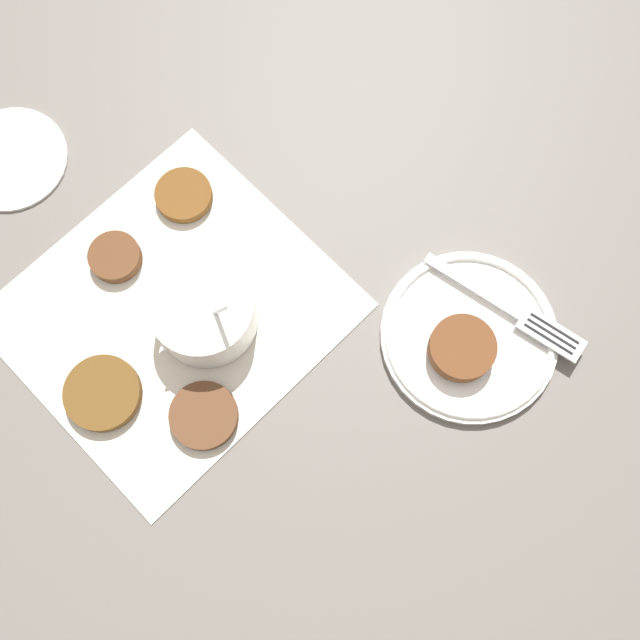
{
  "coord_description": "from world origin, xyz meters",
  "views": [
    {
      "loc": [
        0.07,
        0.3,
        0.81
      ],
      "look_at": [
        -0.1,
        0.16,
        0.02
      ],
      "focal_mm": 42.0,
      "sensor_mm": 36.0,
      "label": 1
    }
  ],
  "objects_px": {
    "fritter_on_plate": "(462,348)",
    "serving_plate": "(469,336)",
    "sauce_bowl": "(204,313)",
    "extra_saucer": "(10,158)",
    "fork": "(520,315)"
  },
  "relations": [
    {
      "from": "fritter_on_plate",
      "to": "serving_plate",
      "type": "bearing_deg",
      "value": -173.81
    },
    {
      "from": "sauce_bowl",
      "to": "extra_saucer",
      "type": "relative_size",
      "value": 0.9
    },
    {
      "from": "fork",
      "to": "extra_saucer",
      "type": "bearing_deg",
      "value": -68.94
    },
    {
      "from": "serving_plate",
      "to": "fork",
      "type": "distance_m",
      "value": 0.06
    },
    {
      "from": "sauce_bowl",
      "to": "fritter_on_plate",
      "type": "bearing_deg",
      "value": 121.97
    },
    {
      "from": "sauce_bowl",
      "to": "extra_saucer",
      "type": "distance_m",
      "value": 0.32
    },
    {
      "from": "fork",
      "to": "serving_plate",
      "type": "bearing_deg",
      "value": -29.69
    },
    {
      "from": "sauce_bowl",
      "to": "extra_saucer",
      "type": "height_order",
      "value": "sauce_bowl"
    },
    {
      "from": "sauce_bowl",
      "to": "fork",
      "type": "height_order",
      "value": "sauce_bowl"
    },
    {
      "from": "serving_plate",
      "to": "fritter_on_plate",
      "type": "bearing_deg",
      "value": 6.19
    },
    {
      "from": "fork",
      "to": "extra_saucer",
      "type": "xyz_separation_m",
      "value": [
        0.23,
        -0.58,
        -0.01
      ]
    },
    {
      "from": "fork",
      "to": "extra_saucer",
      "type": "relative_size",
      "value": 1.46
    },
    {
      "from": "serving_plate",
      "to": "fork",
      "type": "relative_size",
      "value": 0.99
    },
    {
      "from": "fork",
      "to": "sauce_bowl",
      "type": "bearing_deg",
      "value": -50.05
    },
    {
      "from": "fork",
      "to": "extra_saucer",
      "type": "height_order",
      "value": "fork"
    }
  ]
}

